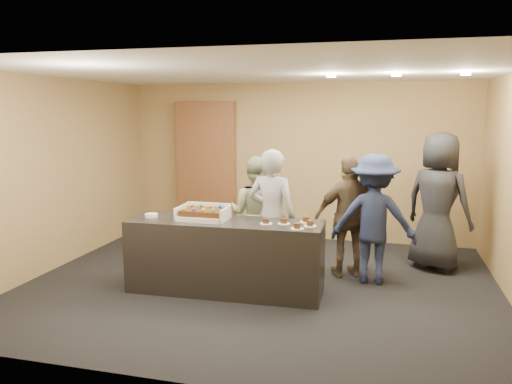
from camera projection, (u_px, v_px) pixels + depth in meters
room at (261, 181)px, 6.30m from camera, size 6.04×6.00×2.70m
serving_counter at (225, 256)px, 6.18m from camera, size 2.42×0.77×0.90m
storage_cabinet at (206, 168)px, 9.03m from camera, size 1.09×0.15×2.39m
cake_box at (204, 216)px, 6.19m from camera, size 0.61×0.42×0.18m
sheet_cake at (203, 212)px, 6.16m from camera, size 0.52×0.36×0.11m
plate_stack at (151, 215)px, 6.33m from camera, size 0.16×0.16×0.04m
slice_a at (266, 222)px, 5.94m from camera, size 0.15×0.15×0.07m
slice_b at (284, 222)px, 5.94m from camera, size 0.15×0.15×0.07m
slice_c at (297, 227)px, 5.68m from camera, size 0.15×0.15×0.07m
slice_d at (306, 220)px, 6.02m from camera, size 0.15×0.15×0.07m
slice_e at (310, 224)px, 5.81m from camera, size 0.15×0.15×0.07m
person_server_grey at (272, 217)px, 6.41m from camera, size 0.70×0.52×1.76m
person_sage_man at (256, 214)px, 6.95m from camera, size 0.85×0.70×1.61m
person_navy_man at (374, 219)px, 6.46m from camera, size 1.10×0.64×1.69m
person_brown_extra at (350, 217)px, 6.70m from camera, size 1.04×0.74×1.65m
person_dark_suit at (438, 202)px, 6.99m from camera, size 1.13×1.03×1.94m
ceiling_spotlights at (396, 75)px, 6.16m from camera, size 1.72×0.12×0.03m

